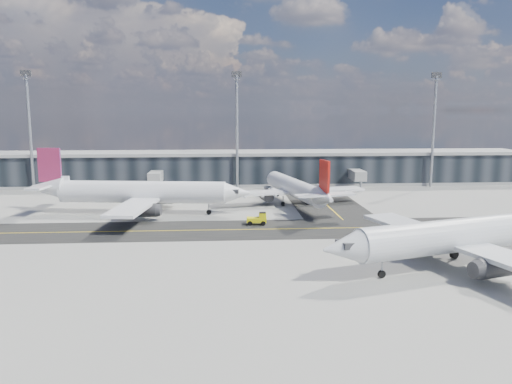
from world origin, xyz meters
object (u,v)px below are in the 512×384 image
airliner_af (139,192)px  service_van (271,188)px  airliner_near (471,234)px  baggage_tug (259,219)px  airliner_redtail (295,188)px

airliner_af → service_van: size_ratio=8.56×
airliner_af → airliner_near: bearing=60.2°
service_van → airliner_near: bearing=-83.8°
baggage_tug → service_van: bearing=176.0°
airliner_af → baggage_tug: (21.94, -10.77, -3.06)m
airliner_af → airliner_near: (47.04, -35.51, -0.02)m
airliner_near → baggage_tug: size_ratio=11.65×
airliner_af → baggage_tug: bearing=71.1°
airliner_near → service_van: size_ratio=8.35×
airliner_redtail → baggage_tug: size_ratio=10.33×
airliner_near → baggage_tug: airliner_near is taller
airliner_redtail → service_van: bearing=87.5°
airliner_af → airliner_near: 58.94m
baggage_tug → service_van: (5.63, 36.56, -0.38)m
airliner_redtail → baggage_tug: (-8.79, -17.14, -2.52)m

